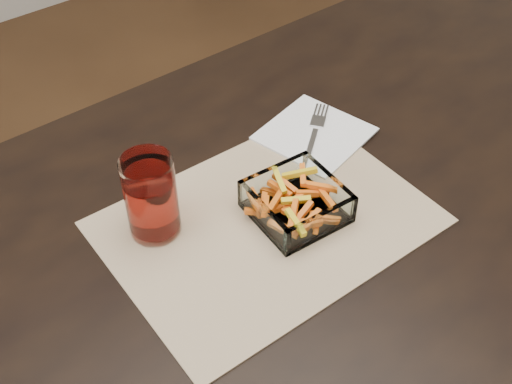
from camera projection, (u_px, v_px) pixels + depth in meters
dining_table at (329, 244)px, 1.02m from camera, size 1.60×0.90×0.75m
placemat at (267, 222)px, 0.93m from camera, size 0.46×0.34×0.00m
glass_bowl at (296, 204)px, 0.93m from camera, size 0.13×0.13×0.05m
tumbler at (151, 199)px, 0.88m from camera, size 0.07×0.07×0.13m
napkin at (315, 134)px, 1.07m from camera, size 0.19×0.19×0.00m
fork at (315, 133)px, 1.07m from camera, size 0.15×0.12×0.00m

